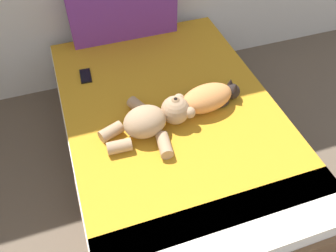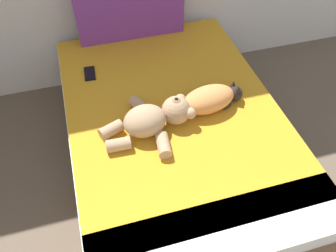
# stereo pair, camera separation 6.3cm
# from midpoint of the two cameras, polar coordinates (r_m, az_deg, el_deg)

# --- Properties ---
(bed) EXTENTS (1.33, 1.96, 0.49)m
(bed) POSITION_cam_midpoint_polar(r_m,az_deg,el_deg) (2.34, 1.64, -1.77)
(bed) COLOR brown
(bed) RESTS_ON ground_plane
(patterned_cushion) EXTENTS (0.79, 0.13, 0.45)m
(patterned_cushion) POSITION_cam_midpoint_polar(r_m,az_deg,el_deg) (2.72, -5.53, 18.49)
(patterned_cushion) COLOR #72338C
(patterned_cushion) RESTS_ON bed
(cat) EXTENTS (0.44, 0.24, 0.15)m
(cat) POSITION_cam_midpoint_polar(r_m,az_deg,el_deg) (2.16, 7.82, 4.37)
(cat) COLOR #D18447
(cat) RESTS_ON bed
(teddy_bear) EXTENTS (0.57, 0.49, 0.18)m
(teddy_bear) POSITION_cam_midpoint_polar(r_m,az_deg,el_deg) (2.01, -1.38, 1.19)
(teddy_bear) COLOR tan
(teddy_bear) RESTS_ON bed
(cell_phone) EXTENTS (0.08, 0.15, 0.01)m
(cell_phone) POSITION_cam_midpoint_polar(r_m,az_deg,el_deg) (2.48, -11.85, 8.33)
(cell_phone) COLOR black
(cell_phone) RESTS_ON bed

